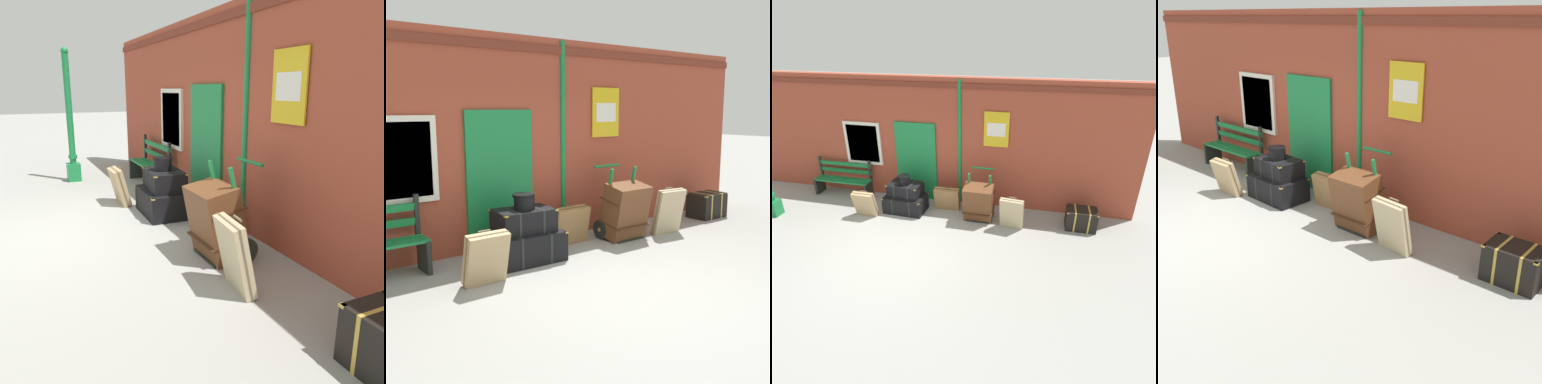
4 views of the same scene
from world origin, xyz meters
The scene contains 12 objects.
ground_plane centered at (0.00, 0.00, 0.00)m, with size 60.00×60.00×0.00m, color gray.
brick_facade centered at (-0.02, 2.60, 1.60)m, with size 10.40×0.35×3.20m.
lamp_post centered at (-3.48, 0.69, 1.09)m, with size 0.28×0.28×2.87m.
platform_bench centered at (-2.39, 2.16, 0.44)m, with size 1.60×0.43×1.01m.
steamer_trunk_base centered at (-0.35, 1.65, 0.21)m, with size 1.03×0.69×0.43m.
steamer_trunk_middle centered at (-0.35, 1.70, 0.58)m, with size 0.85×0.61×0.33m.
round_hatbox centered at (-0.35, 1.67, 0.86)m, with size 0.31×0.31×0.22m.
porters_trolley centered at (1.53, 1.81, 0.27)m, with size 0.71×0.64×1.19m.
large_brown_trunk centered at (1.53, 1.64, 0.47)m, with size 0.70×0.59×0.95m.
suitcase_olive centered at (0.65, 1.96, 0.30)m, with size 0.65×0.29×0.62m.
suitcase_tan centered at (-1.22, 1.16, 0.33)m, with size 0.55×0.31×0.68m.
suitcase_charcoal centered at (2.35, 1.42, 0.39)m, with size 0.57×0.35×0.80m.
Camera 1 is at (5.45, -0.50, 2.03)m, focal length 36.22 mm.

